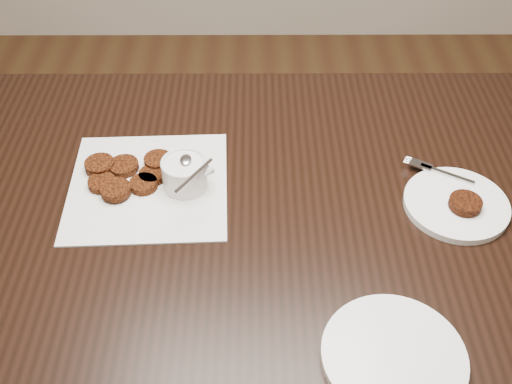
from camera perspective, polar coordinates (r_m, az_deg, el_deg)
table at (r=1.44m, az=0.28°, el=-11.37°), size 1.34×0.86×0.75m
napkin at (r=1.19m, az=-10.08°, el=0.59°), size 0.31×0.31×0.00m
sauce_ramekin at (r=1.14m, az=-6.83°, el=2.88°), size 0.12×0.12×0.12m
patty_cluster at (r=1.20m, az=-11.89°, el=1.64°), size 0.26×0.26×0.02m
plate_with_patty at (r=1.18m, az=18.35°, el=-0.84°), size 0.26×0.26×0.03m
plate_empty at (r=0.95m, az=12.80°, el=-14.82°), size 0.22×0.22×0.02m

